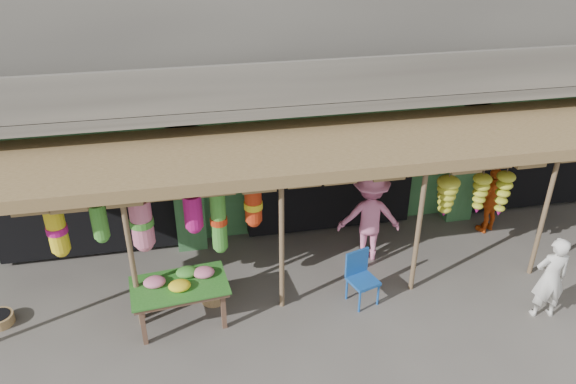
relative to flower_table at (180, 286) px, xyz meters
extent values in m
plane|color=#514C47|center=(3.28, 0.27, -0.78)|extent=(80.00, 80.00, 0.00)
cube|color=#2D6033|center=(3.28, 5.42, 0.72)|extent=(16.00, 5.70, 3.00)
cube|color=gray|center=(3.28, 1.92, 2.42)|extent=(16.00, 0.90, 0.22)
cube|color=gray|center=(3.28, 1.52, 2.92)|extent=(16.00, 0.10, 0.80)
cube|color=#2D6033|center=(3.28, 2.32, 2.07)|extent=(16.00, 0.35, 0.35)
cube|color=yellow|center=(-1.72, 2.24, 1.97)|extent=(1.70, 0.06, 0.55)
cube|color=#B21414|center=(-1.72, 2.20, 1.97)|extent=(1.30, 0.02, 0.30)
cube|color=black|center=(-1.72, 3.27, 0.57)|extent=(3.60, 2.00, 2.50)
cube|color=black|center=(3.28, 3.27, 0.57)|extent=(3.60, 2.00, 2.50)
cube|color=black|center=(8.28, 3.27, 0.57)|extent=(3.60, 2.00, 2.50)
cube|color=#2D6033|center=(0.28, 2.32, 0.72)|extent=(0.60, 0.35, 3.00)
cube|color=#2D6033|center=(6.28, 2.32, 0.72)|extent=(0.60, 0.35, 3.00)
cylinder|color=brown|center=(-0.72, 0.07, 0.52)|extent=(0.09, 0.09, 2.60)
cylinder|color=brown|center=(1.78, 0.07, 0.52)|extent=(0.09, 0.09, 2.60)
cylinder|color=brown|center=(4.28, 0.07, 0.52)|extent=(0.09, 0.09, 2.60)
cylinder|color=brown|center=(6.78, 0.07, 0.52)|extent=(0.09, 0.09, 2.60)
cylinder|color=brown|center=(3.03, 0.07, 1.72)|extent=(12.90, 0.08, 0.08)
cylinder|color=brown|center=(0.28, 0.47, 1.57)|extent=(5.50, 0.06, 0.06)
cube|color=brown|center=(3.28, 1.17, 1.90)|extent=(14.00, 2.70, 0.22)
cube|color=brown|center=(-0.65, -0.43, -0.43)|extent=(0.09, 0.09, 0.72)
cube|color=brown|center=(0.69, -0.30, -0.43)|extent=(0.09, 0.09, 0.72)
cube|color=brown|center=(-0.72, 0.24, -0.43)|extent=(0.09, 0.09, 0.72)
cube|color=brown|center=(0.62, 0.37, -0.43)|extent=(0.09, 0.09, 0.72)
cube|color=brown|center=(-0.01, -0.03, -0.02)|extent=(1.65, 1.04, 0.07)
cube|color=#26661E|center=(-0.01, -0.03, 0.03)|extent=(1.71, 1.11, 0.03)
ellipsoid|color=pink|center=(-0.42, 0.04, 0.11)|extent=(0.38, 0.31, 0.16)
ellipsoid|color=yellow|center=(0.00, -0.14, 0.11)|extent=(0.38, 0.31, 0.16)
ellipsoid|color=pink|center=(0.42, 0.15, 0.11)|extent=(0.38, 0.31, 0.16)
ellipsoid|color=green|center=(0.13, 0.21, 0.11)|extent=(0.38, 0.31, 0.16)
cylinder|color=#1950A4|center=(3.10, -0.37, -0.56)|extent=(0.04, 0.04, 0.45)
cylinder|color=#1950A4|center=(3.49, -0.25, -0.56)|extent=(0.04, 0.04, 0.45)
cylinder|color=#1950A4|center=(2.98, 0.02, -0.56)|extent=(0.04, 0.04, 0.45)
cylinder|color=#1950A4|center=(3.37, 0.14, -0.56)|extent=(0.04, 0.04, 0.45)
cube|color=#1950A4|center=(3.23, -0.12, -0.31)|extent=(0.60, 0.60, 0.06)
cube|color=#1950A4|center=(3.17, 0.10, -0.04)|extent=(0.47, 0.19, 0.51)
cylinder|color=#9B6845|center=(-3.16, 0.57, -0.69)|extent=(0.51, 0.51, 0.18)
cylinder|color=#A5844D|center=(0.55, 0.46, -0.68)|extent=(0.45, 0.45, 0.20)
imported|color=silver|center=(6.28, -1.08, 0.03)|extent=(0.64, 0.46, 1.62)
imported|color=#D35213|center=(6.71, 1.67, -0.02)|extent=(0.97, 0.70, 1.54)
imported|color=pink|center=(3.78, 1.24, 0.19)|extent=(1.36, 0.93, 1.94)
camera|label=1|loc=(0.31, -7.78, 6.01)|focal=35.00mm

